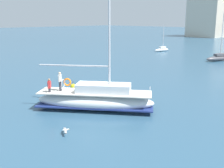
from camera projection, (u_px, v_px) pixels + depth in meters
ground_plane at (89, 105)px, 23.84m from camera, size 400.00×400.00×0.00m
main_sailboat at (96, 99)px, 22.54m from camera, size 9.17×7.59×13.10m
moored_sloop_far at (219, 58)px, 48.55m from camera, size 3.09×5.49×8.29m
moored_catamaran at (162, 49)px, 62.66m from camera, size 1.66×4.32×5.91m
seagull at (65, 130)px, 17.77m from camera, size 0.88×0.59×0.17m
mooring_buoy at (73, 86)px, 29.73m from camera, size 0.58×0.58×0.89m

